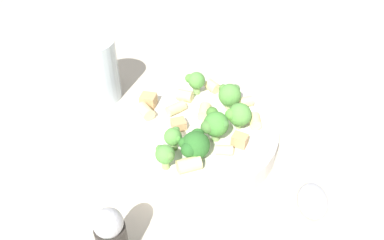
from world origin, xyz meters
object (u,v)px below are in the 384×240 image
(rigatoni_0, at_px, (204,112))
(rigatoni_1, at_px, (224,150))
(broccoli_floret_0, at_px, (195,145))
(broccoli_floret_5, at_px, (230,95))
(pasta_bowl, at_px, (192,132))
(spoon, at_px, (313,187))
(broccoli_floret_6, at_px, (195,81))
(rigatoni_3, at_px, (213,86))
(rigatoni_6, at_px, (255,121))
(chicken_chunk_1, at_px, (148,100))
(broccoli_floret_1, at_px, (238,115))
(rigatoni_8, at_px, (189,164))
(chicken_chunk_2, at_px, (240,140))
(rigatoni_7, at_px, (245,102))
(chicken_chunk_0, at_px, (179,124))
(broccoli_floret_2, at_px, (215,124))
(drinking_glass, at_px, (95,74))
(broccoli_floret_4, at_px, (173,137))
(rigatoni_4, at_px, (176,108))
(rigatoni_2, at_px, (185,96))
(pepper_shaker, at_px, (111,237))
(broccoli_floret_3, at_px, (165,155))

(rigatoni_0, distance_m, rigatoni_1, 0.08)
(broccoli_floret_0, xyz_separation_m, broccoli_floret_5, (-0.12, -0.00, 0.00))
(pasta_bowl, xyz_separation_m, spoon, (0.01, 0.18, -0.01))
(broccoli_floret_6, bearing_deg, rigatoni_0, 39.86)
(broccoli_floret_6, relative_size, rigatoni_1, 1.68)
(pasta_bowl, xyz_separation_m, rigatoni_3, (-0.09, -0.01, 0.02))
(broccoli_floret_5, relative_size, rigatoni_6, 1.77)
(pasta_bowl, distance_m, chicken_chunk_1, 0.08)
(broccoli_floret_0, bearing_deg, broccoli_floret_6, -153.07)
(broccoli_floret_1, relative_size, rigatoni_8, 1.35)
(broccoli_floret_1, xyz_separation_m, broccoli_floret_5, (-0.04, -0.03, 0.00))
(chicken_chunk_1, bearing_deg, chicken_chunk_2, 83.24)
(broccoli_floret_1, height_order, chicken_chunk_1, broccoli_floret_1)
(rigatoni_7, relative_size, chicken_chunk_0, 1.06)
(broccoli_floret_2, relative_size, chicken_chunk_2, 2.22)
(broccoli_floret_1, bearing_deg, rigatoni_3, -133.83)
(broccoli_floret_2, bearing_deg, chicken_chunk_0, -87.92)
(drinking_glass, bearing_deg, chicken_chunk_2, 82.53)
(rigatoni_1, xyz_separation_m, rigatoni_3, (-0.12, -0.07, 0.00))
(pasta_bowl, height_order, broccoli_floret_5, broccoli_floret_5)
(broccoli_floret_4, xyz_separation_m, rigatoni_8, (0.02, 0.04, -0.01))
(broccoli_floret_4, relative_size, rigatoni_4, 1.14)
(broccoli_floret_0, distance_m, broccoli_floret_5, 0.12)
(rigatoni_2, bearing_deg, pasta_bowl, 38.02)
(broccoli_floret_6, distance_m, chicken_chunk_1, 0.08)
(broccoli_floret_2, distance_m, broccoli_floret_5, 0.07)
(pasta_bowl, height_order, rigatoni_7, rigatoni_7)
(broccoli_floret_4, distance_m, rigatoni_8, 0.05)
(rigatoni_3, xyz_separation_m, pepper_shaker, (0.29, 0.02, -0.00))
(rigatoni_1, height_order, pepper_shaker, pepper_shaker)
(broccoli_floret_2, distance_m, rigatoni_1, 0.04)
(spoon, bearing_deg, broccoli_floret_4, -75.97)
(drinking_glass, bearing_deg, broccoli_floret_3, 60.26)
(rigatoni_0, distance_m, drinking_glass, 0.20)
(pasta_bowl, relative_size, rigatoni_8, 8.27)
(spoon, bearing_deg, rigatoni_6, -116.17)
(broccoli_floret_1, xyz_separation_m, broccoli_floret_4, (0.08, -0.06, -0.00))
(rigatoni_7, xyz_separation_m, chicken_chunk_0, (0.09, -0.06, -0.00))
(rigatoni_6, relative_size, rigatoni_8, 0.77)
(rigatoni_7, bearing_deg, pasta_bowl, -32.19)
(broccoli_floret_0, distance_m, broccoli_floret_2, 0.04)
(broccoli_floret_0, relative_size, rigatoni_6, 2.03)
(broccoli_floret_0, distance_m, broccoli_floret_6, 0.14)
(broccoli_floret_1, relative_size, spoon, 0.22)
(broccoli_floret_0, relative_size, rigatoni_3, 2.18)
(rigatoni_0, bearing_deg, pepper_shaker, 2.01)
(rigatoni_8, bearing_deg, rigatoni_0, -163.62)
(broccoli_floret_2, height_order, rigatoni_1, broccoli_floret_2)
(broccoli_floret_1, distance_m, pepper_shaker, 0.23)
(spoon, bearing_deg, chicken_chunk_1, -94.37)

